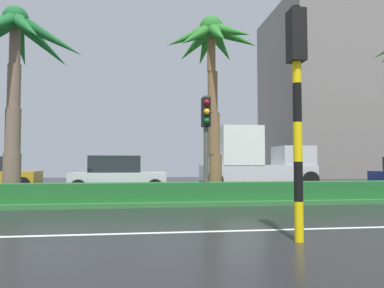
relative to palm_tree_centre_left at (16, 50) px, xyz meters
The scene contains 9 objects.
ground_plane 5.54m from the palm_tree_centre_left, 87.84° to the left, with size 90.00×42.00×0.10m, color black.
median_strip 5.35m from the palm_tree_centre_left, 79.01° to the right, with size 85.50×4.00×0.15m, color #2D6B33.
palm_tree_centre_left is the anchor object (origin of this frame).
palm_tree_centre 7.09m from the palm_tree_centre_left, ahead, with size 3.60×3.42×6.75m.
traffic_signal_median_right 7.43m from the palm_tree_centre_left, 15.00° to the right, with size 0.28×0.43×3.47m.
traffic_signal_foreground 10.63m from the palm_tree_centre_left, 44.86° to the right, with size 0.28×0.43×4.26m.
car_in_traffic_third 6.73m from the palm_tree_centre_left, 46.37° to the left, with size 4.30×2.02×1.72m.
box_truck_lead 13.40m from the palm_tree_centre_left, 31.24° to the left, with size 6.40×2.64×3.46m.
building_far_right 34.90m from the palm_tree_centre_left, 38.75° to the left, with size 18.23×11.90×17.38m.
Camera 1 is at (4.55, -5.31, 1.40)m, focal length 33.79 mm.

